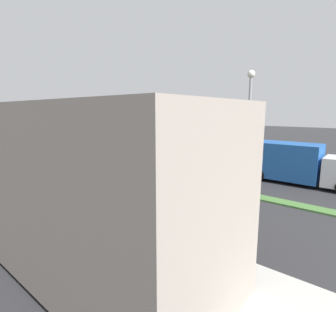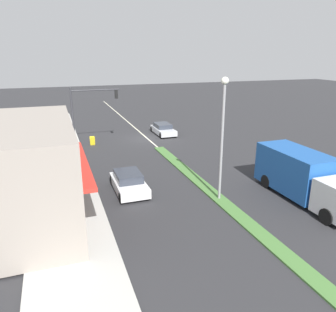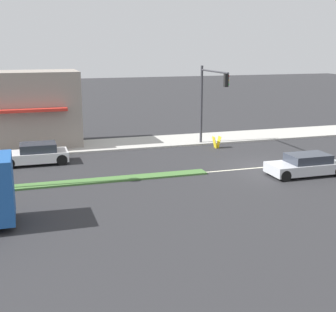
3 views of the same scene
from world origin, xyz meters
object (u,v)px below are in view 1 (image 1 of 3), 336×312
traffic_signal_main (31,127)px  sedan_silver (102,153)px  van_white (153,195)px  warning_aframe_sign (36,169)px  pedestrian (45,196)px  street_lamp (249,117)px  delivery_truck (295,163)px

traffic_signal_main → sedan_silver: (-8.32, -2.48, -3.32)m
van_white → sedan_silver: size_ratio=0.94×
warning_aframe_sign → van_white: van_white is taller
traffic_signal_main → warning_aframe_sign: traffic_signal_main is taller
pedestrian → traffic_signal_main: bearing=-110.7°
street_lamp → van_white: size_ratio=1.88×
sedan_silver → street_lamp: bearing=82.8°
warning_aframe_sign → pedestrian: bearing=68.8°
traffic_signal_main → van_white: 12.38m
warning_aframe_sign → sedan_silver: size_ratio=0.20×
street_lamp → warning_aframe_sign: size_ratio=8.80×
street_lamp → pedestrian: 11.92m
traffic_signal_main → delivery_truck: traffic_signal_main is taller
pedestrian → van_white: (-4.45, 3.10, -0.42)m
pedestrian → street_lamp: bearing=146.6°
pedestrian → van_white: bearing=145.1°
sedan_silver → traffic_signal_main: bearing=16.6°
pedestrian → warning_aframe_sign: (-3.60, -9.31, -0.61)m
pedestrian → sedan_silver: pedestrian is taller
van_white → sedan_silver: 16.07m
traffic_signal_main → pedestrian: traffic_signal_main is taller
warning_aframe_sign → delivery_truck: size_ratio=0.11×
traffic_signal_main → sedan_silver: bearing=-163.4°
traffic_signal_main → warning_aframe_sign: 3.52m
delivery_truck → van_white: 11.05m
delivery_truck → van_white: size_ratio=1.91×
traffic_signal_main → delivery_truck: bearing=124.0°
van_white → delivery_truck: bearing=155.2°
traffic_signal_main → delivery_truck: 20.05m
traffic_signal_main → street_lamp: size_ratio=0.76×
traffic_signal_main → warning_aframe_sign: size_ratio=6.69×
sedan_silver → warning_aframe_sign: bearing=13.7°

